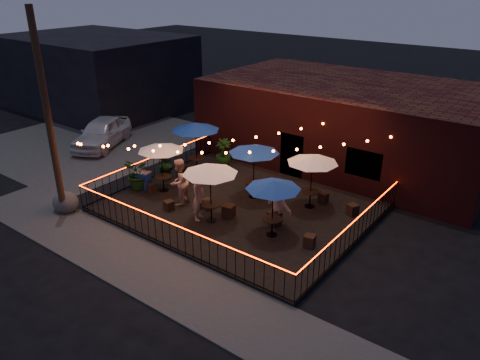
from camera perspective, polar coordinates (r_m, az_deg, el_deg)
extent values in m
plane|color=black|center=(17.97, -3.91, -6.00)|extent=(110.00, 110.00, 0.00)
cube|color=black|center=(19.29, -0.05, -3.45)|extent=(10.00, 8.00, 0.15)
cube|color=#403D3B|center=(16.03, -11.61, -10.45)|extent=(18.00, 2.50, 0.05)
cube|color=#403D3B|center=(28.70, -17.08, 4.70)|extent=(11.00, 12.00, 0.02)
cube|color=#330E0F|center=(24.60, 13.24, 6.88)|extent=(14.00, 8.00, 4.00)
cube|color=black|center=(22.02, 6.43, 2.89)|extent=(1.20, 0.24, 2.20)
cube|color=black|center=(20.43, 14.93, 2.00)|extent=(1.60, 0.24, 1.20)
cube|color=black|center=(35.65, -17.02, 12.50)|extent=(12.00, 9.00, 5.00)
cylinder|color=#322614|center=(18.81, -22.33, 6.88)|extent=(0.26, 0.26, 8.00)
cube|color=black|center=(16.61, -8.46, -8.01)|extent=(10.00, 0.04, 0.04)
cube|color=black|center=(16.15, -8.66, -5.24)|extent=(10.00, 0.04, 0.04)
cube|color=#FF2A00|center=(16.14, -8.66, -5.15)|extent=(10.00, 0.03, 0.02)
cube|color=black|center=(22.31, -10.36, 0.51)|extent=(0.04, 8.00, 0.04)
cube|color=black|center=(21.96, -10.53, 2.72)|extent=(0.04, 8.00, 0.04)
cube|color=#FF2A00|center=(21.95, -10.54, 2.79)|extent=(0.03, 8.00, 0.02)
cube|color=black|center=(17.07, 13.60, -7.54)|extent=(0.04, 8.00, 0.04)
cube|color=black|center=(16.62, 13.91, -4.83)|extent=(0.04, 8.00, 0.04)
cube|color=#FF2A00|center=(16.60, 13.92, -4.73)|extent=(0.03, 8.00, 0.02)
cylinder|color=black|center=(20.92, -9.26, -1.23)|extent=(0.40, 0.40, 0.03)
cylinder|color=black|center=(20.79, -9.32, -0.43)|extent=(0.05, 0.05, 0.65)
cylinder|color=black|center=(20.65, -9.38, 0.42)|extent=(0.72, 0.72, 0.04)
cylinder|color=black|center=(20.49, -9.46, 1.49)|extent=(0.04, 0.04, 2.17)
cone|color=silver|center=(20.15, -9.64, 3.99)|extent=(2.50, 2.50, 0.32)
cylinder|color=black|center=(22.61, -5.24, 0.96)|extent=(0.45, 0.45, 0.03)
cylinder|color=black|center=(22.47, -5.27, 1.82)|extent=(0.06, 0.06, 0.74)
cylinder|color=black|center=(22.33, -5.31, 2.73)|extent=(0.82, 0.82, 0.04)
cylinder|color=black|center=(22.16, -5.35, 3.87)|extent=(0.05, 0.05, 2.47)
cone|color=navy|center=(21.82, -5.46, 6.53)|extent=(2.62, 2.62, 0.36)
cylinder|color=black|center=(18.23, -3.50, -4.92)|extent=(0.42, 0.42, 0.03)
cylinder|color=black|center=(18.07, -3.52, -3.97)|extent=(0.06, 0.06, 0.69)
cylinder|color=black|center=(17.91, -3.55, -2.97)|extent=(0.77, 0.77, 0.04)
cylinder|color=black|center=(17.71, -3.59, -1.70)|extent=(0.04, 0.04, 2.30)
cone|color=silver|center=(17.30, -3.67, 1.30)|extent=(2.26, 2.26, 0.34)
cylinder|color=black|center=(20.09, 1.65, -2.00)|extent=(0.43, 0.43, 0.03)
cylinder|color=black|center=(19.95, 1.66, -1.11)|extent=(0.06, 0.06, 0.70)
cylinder|color=black|center=(19.80, 1.68, -0.17)|extent=(0.78, 0.78, 0.04)
cylinder|color=black|center=(19.62, 1.69, 1.02)|extent=(0.04, 0.04, 2.33)
cone|color=navy|center=(19.25, 1.73, 3.81)|extent=(2.65, 2.65, 0.34)
cylinder|color=black|center=(17.29, 3.89, -6.66)|extent=(0.40, 0.40, 0.03)
cylinder|color=black|center=(17.13, 3.92, -5.74)|extent=(0.05, 0.05, 0.65)
cylinder|color=black|center=(16.97, 3.96, -4.76)|extent=(0.72, 0.72, 0.04)
cylinder|color=black|center=(16.77, 4.00, -3.52)|extent=(0.04, 0.04, 2.16)
cone|color=navy|center=(16.36, 4.09, -0.57)|extent=(2.28, 2.28, 0.32)
cylinder|color=black|center=(19.47, 8.47, -3.17)|extent=(0.41, 0.41, 0.03)
cylinder|color=black|center=(19.32, 8.53, -2.30)|extent=(0.06, 0.06, 0.67)
cylinder|color=black|center=(19.17, 8.59, -1.37)|extent=(0.75, 0.75, 0.04)
cylinder|color=black|center=(18.99, 8.67, -0.20)|extent=(0.04, 0.04, 2.24)
cone|color=silver|center=(18.62, 8.85, 2.56)|extent=(2.54, 2.54, 0.33)
cube|color=black|center=(20.75, -10.69, -0.97)|extent=(0.40, 0.40, 0.41)
cube|color=black|center=(19.11, -8.67, -3.09)|extent=(0.40, 0.40, 0.41)
cube|color=black|center=(22.34, -6.03, 1.27)|extent=(0.43, 0.43, 0.48)
cube|color=black|center=(22.10, -3.29, 1.11)|extent=(0.47, 0.47, 0.49)
cube|color=black|center=(19.05, -3.99, -2.92)|extent=(0.38, 0.38, 0.42)
cube|color=black|center=(18.38, -1.38, -3.80)|extent=(0.47, 0.47, 0.49)
cube|color=black|center=(20.66, 1.49, -0.62)|extent=(0.39, 0.39, 0.44)
cube|color=black|center=(20.15, 5.23, -1.28)|extent=(0.54, 0.54, 0.50)
cube|color=black|center=(17.89, 4.24, -4.67)|extent=(0.54, 0.54, 0.51)
cube|color=black|center=(16.66, 8.48, -7.35)|extent=(0.44, 0.44, 0.44)
cube|color=black|center=(19.85, 10.12, -2.12)|extent=(0.36, 0.36, 0.41)
cube|color=black|center=(19.07, 13.55, -3.52)|extent=(0.49, 0.49, 0.44)
imported|color=tan|center=(18.00, -5.10, -2.17)|extent=(0.62, 0.76, 1.82)
imported|color=tan|center=(19.21, -7.42, -0.25)|extent=(0.85, 1.04, 1.98)
imported|color=#DFB68F|center=(17.64, 4.81, -2.68)|extent=(1.32, 0.94, 1.84)
imported|color=#113D0C|center=(21.01, -12.26, 0.74)|extent=(1.41, 1.25, 1.44)
imported|color=#183910|center=(21.93, -9.05, 1.89)|extent=(0.93, 0.86, 1.36)
imported|color=#113A11|center=(23.04, -2.06, 3.32)|extent=(1.03, 1.03, 1.39)
cube|color=#1837B9|center=(21.17, -11.66, -0.04)|extent=(0.63, 0.49, 0.75)
cube|color=silver|center=(21.02, -11.75, 0.94)|extent=(0.67, 0.54, 0.05)
ellipsoid|color=#464742|center=(20.34, -20.49, -2.56)|extent=(1.28, 1.21, 0.79)
imported|color=silver|center=(27.36, -16.49, 5.58)|extent=(3.72, 5.00, 1.58)
imported|color=#929198|center=(31.69, -14.36, 8.29)|extent=(2.19, 5.02, 1.60)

